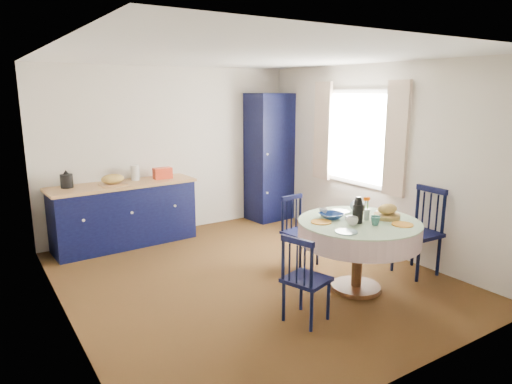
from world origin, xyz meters
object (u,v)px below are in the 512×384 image
Objects in this scene: chair_left at (304,278)px; cobalt_bowl at (331,216)px; kitchen_counter at (124,213)px; pantry_cabinet at (270,157)px; mug_c at (359,208)px; dining_table at (359,232)px; mug_b at (375,221)px; mug_a at (352,221)px; chair_right at (420,230)px; mug_d at (323,212)px; chair_far at (299,230)px.

chair_left reaches higher than cobalt_bowl.
kitchen_counter reaches higher than chair_left.
pantry_cabinet is 2.74m from mug_c.
dining_table is 12.54× the size of mug_b.
kitchen_counter is at bearing 116.57° from mug_a.
kitchen_counter is at bearing -135.75° from chair_right.
dining_table is at bearing -133.94° from mug_c.
chair_right is 1.23m from cobalt_bowl.
chair_right is 11.00× the size of mug_d.
chair_left is (0.73, -3.13, -0.03)m from kitchen_counter.
mug_a is 1.21× the size of mug_d.
mug_d is at bearing -62.93° from kitchen_counter.
mug_b is 0.60m from mug_d.
mug_a is at bearing -94.78° from chair_left.
pantry_cabinet reaches higher than chair_right.
pantry_cabinet is at bearing 67.66° from mug_d.
kitchen_counter is at bearing 120.11° from dining_table.
mug_a reaches higher than mug_d.
chair_far is 1.44m from chair_right.
chair_far is 8.37× the size of mug_b.
mug_d is at bearing 91.38° from mug_a.
dining_table is at bearing -90.32° from chair_right.
dining_table reaches higher than mug_a.
chair_left is 1.92m from chair_right.
mug_c is at bearing -109.83° from chair_right.
kitchen_counter reaches higher than cobalt_bowl.
pantry_cabinet is 22.33× the size of mug_d.
mug_a is at bearing -85.93° from chair_right.
chair_left is at bearing -140.71° from mug_d.
chair_left is at bearing -165.28° from dining_table.
chair_far is at bearing 113.13° from mug_c.
chair_right is at bearing -22.06° from mug_c.
chair_far is 0.84m from cobalt_bowl.
chair_far is 7.58× the size of mug_a.
kitchen_counter is 19.60× the size of mug_b.
kitchen_counter is 3.93m from chair_right.
dining_table is at bearing -94.16° from chair_far.
mug_c is (-0.61, -2.67, -0.22)m from pantry_cabinet.
dining_table is 1.51× the size of chair_left.
mug_c reaches higher than mug_a.
kitchen_counter is 3.53m from mug_b.
kitchen_counter is 2.50m from chair_far.
mug_b is 1.10× the size of mug_d.
chair_far is 9.19× the size of mug_d.
cobalt_bowl is at bearing 115.96° from mug_b.
mug_b is at bearing -64.54° from kitchen_counter.
dining_table is (-0.85, -2.92, -0.39)m from pantry_cabinet.
cobalt_bowl is at bearing -108.17° from chair_far.
dining_table is at bearing -49.45° from cobalt_bowl.
dining_table is 0.34m from cobalt_bowl.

